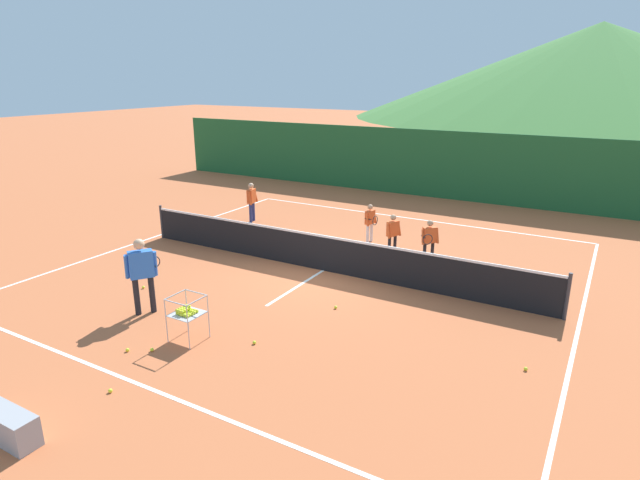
{
  "coord_description": "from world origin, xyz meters",
  "views": [
    {
      "loc": [
        6.36,
        -11.23,
        4.91
      ],
      "look_at": [
        -0.1,
        0.01,
        0.82
      ],
      "focal_mm": 29.38,
      "sensor_mm": 36.0,
      "label": 1
    }
  ],
  "objects_px": {
    "student_3": "(429,238)",
    "tennis_net": "(323,253)",
    "ball_cart": "(186,312)",
    "tennis_ball_3": "(152,350)",
    "tennis_ball_5": "(110,391)",
    "tennis_ball_0": "(143,287)",
    "instructor": "(142,269)",
    "student_2": "(393,231)",
    "student_0": "(252,199)",
    "tennis_ball_6": "(127,350)",
    "tennis_ball_1": "(254,342)",
    "tennis_ball_2": "(526,369)",
    "tennis_ball_4": "(336,307)",
    "student_1": "(370,220)"
  },
  "relations": [
    {
      "from": "student_2",
      "to": "tennis_ball_0",
      "type": "distance_m",
      "value": 6.78
    },
    {
      "from": "student_2",
      "to": "tennis_ball_0",
      "type": "relative_size",
      "value": 17.93
    },
    {
      "from": "tennis_ball_4",
      "to": "student_1",
      "type": "bearing_deg",
      "value": 106.09
    },
    {
      "from": "student_0",
      "to": "tennis_ball_3",
      "type": "bearing_deg",
      "value": -64.83
    },
    {
      "from": "student_3",
      "to": "tennis_ball_6",
      "type": "bearing_deg",
      "value": -114.07
    },
    {
      "from": "tennis_ball_5",
      "to": "tennis_ball_0",
      "type": "bearing_deg",
      "value": 131.16
    },
    {
      "from": "student_0",
      "to": "tennis_ball_6",
      "type": "height_order",
      "value": "student_0"
    },
    {
      "from": "tennis_ball_4",
      "to": "tennis_ball_3",
      "type": "bearing_deg",
      "value": -121.9
    },
    {
      "from": "tennis_ball_0",
      "to": "tennis_ball_1",
      "type": "bearing_deg",
      "value": -12.36
    },
    {
      "from": "tennis_ball_3",
      "to": "tennis_ball_6",
      "type": "relative_size",
      "value": 1.0
    },
    {
      "from": "instructor",
      "to": "tennis_ball_5",
      "type": "distance_m",
      "value": 3.17
    },
    {
      "from": "tennis_net",
      "to": "student_3",
      "type": "height_order",
      "value": "student_3"
    },
    {
      "from": "instructor",
      "to": "tennis_ball_3",
      "type": "distance_m",
      "value": 2.03
    },
    {
      "from": "tennis_net",
      "to": "tennis_ball_6",
      "type": "xyz_separation_m",
      "value": [
        -1.06,
        -5.51,
        -0.47
      ]
    },
    {
      "from": "student_3",
      "to": "tennis_ball_0",
      "type": "xyz_separation_m",
      "value": [
        -5.38,
        -5.08,
        -0.71
      ]
    },
    {
      "from": "instructor",
      "to": "student_2",
      "type": "relative_size",
      "value": 1.38
    },
    {
      "from": "instructor",
      "to": "tennis_ball_1",
      "type": "height_order",
      "value": "instructor"
    },
    {
      "from": "student_2",
      "to": "ball_cart",
      "type": "relative_size",
      "value": 1.36
    },
    {
      "from": "student_3",
      "to": "ball_cart",
      "type": "xyz_separation_m",
      "value": [
        -2.64,
        -6.44,
        -0.15
      ]
    },
    {
      "from": "student_0",
      "to": "student_3",
      "type": "distance_m",
      "value": 6.87
    },
    {
      "from": "student_3",
      "to": "tennis_ball_2",
      "type": "height_order",
      "value": "student_3"
    },
    {
      "from": "ball_cart",
      "to": "tennis_ball_3",
      "type": "distance_m",
      "value": 0.92
    },
    {
      "from": "tennis_ball_4",
      "to": "tennis_ball_6",
      "type": "height_order",
      "value": "same"
    },
    {
      "from": "student_1",
      "to": "tennis_ball_1",
      "type": "bearing_deg",
      "value": -83.6
    },
    {
      "from": "tennis_ball_5",
      "to": "student_0",
      "type": "bearing_deg",
      "value": 114.31
    },
    {
      "from": "tennis_ball_1",
      "to": "tennis_ball_5",
      "type": "distance_m",
      "value": 2.68
    },
    {
      "from": "instructor",
      "to": "tennis_ball_2",
      "type": "xyz_separation_m",
      "value": [
        7.53,
        1.64,
        -0.97
      ]
    },
    {
      "from": "ball_cart",
      "to": "tennis_ball_5",
      "type": "relative_size",
      "value": 13.22
    },
    {
      "from": "tennis_ball_0",
      "to": "tennis_ball_6",
      "type": "relative_size",
      "value": 1.0
    },
    {
      "from": "tennis_ball_0",
      "to": "tennis_ball_6",
      "type": "height_order",
      "value": "same"
    },
    {
      "from": "student_2",
      "to": "instructor",
      "type": "bearing_deg",
      "value": -117.39
    },
    {
      "from": "tennis_ball_1",
      "to": "tennis_ball_4",
      "type": "distance_m",
      "value": 2.26
    },
    {
      "from": "student_2",
      "to": "tennis_ball_5",
      "type": "height_order",
      "value": "student_2"
    },
    {
      "from": "student_0",
      "to": "tennis_ball_4",
      "type": "bearing_deg",
      "value": -39.41
    },
    {
      "from": "tennis_ball_0",
      "to": "tennis_ball_5",
      "type": "height_order",
      "value": "same"
    },
    {
      "from": "student_1",
      "to": "tennis_ball_6",
      "type": "height_order",
      "value": "student_1"
    },
    {
      "from": "instructor",
      "to": "student_1",
      "type": "relative_size",
      "value": 1.4
    },
    {
      "from": "tennis_ball_3",
      "to": "tennis_ball_2",
      "type": "bearing_deg",
      "value": 24.21
    },
    {
      "from": "instructor",
      "to": "student_0",
      "type": "height_order",
      "value": "instructor"
    },
    {
      "from": "student_0",
      "to": "student_1",
      "type": "xyz_separation_m",
      "value": [
        4.59,
        -0.14,
        -0.1
      ]
    },
    {
      "from": "tennis_ball_2",
      "to": "tennis_ball_0",
      "type": "bearing_deg",
      "value": -175.19
    },
    {
      "from": "student_0",
      "to": "tennis_ball_4",
      "type": "xyz_separation_m",
      "value": [
        5.96,
        -4.9,
        -0.79
      ]
    },
    {
      "from": "student_3",
      "to": "tennis_net",
      "type": "bearing_deg",
      "value": -140.19
    },
    {
      "from": "student_2",
      "to": "tennis_ball_1",
      "type": "xyz_separation_m",
      "value": [
        -0.31,
        -6.08,
        -0.7
      ]
    },
    {
      "from": "tennis_ball_2",
      "to": "tennis_ball_5",
      "type": "bearing_deg",
      "value": -144.69
    },
    {
      "from": "student_3",
      "to": "ball_cart",
      "type": "distance_m",
      "value": 6.96
    },
    {
      "from": "ball_cart",
      "to": "tennis_ball_3",
      "type": "relative_size",
      "value": 13.22
    },
    {
      "from": "tennis_net",
      "to": "student_2",
      "type": "relative_size",
      "value": 9.63
    },
    {
      "from": "student_3",
      "to": "tennis_ball_5",
      "type": "bearing_deg",
      "value": -106.36
    },
    {
      "from": "ball_cart",
      "to": "tennis_ball_2",
      "type": "bearing_deg",
      "value": 19.49
    }
  ]
}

